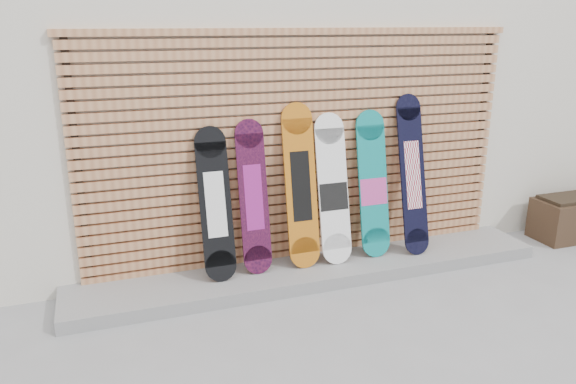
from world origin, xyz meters
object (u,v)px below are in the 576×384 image
(snowboard_1, at_px, (254,197))
(snowboard_2, at_px, (301,186))
(snowboard_0, at_px, (215,204))
(snowboard_5, at_px, (413,175))
(snowboard_3, at_px, (333,190))
(snowboard_4, at_px, (373,185))

(snowboard_1, distance_m, snowboard_2, 0.46)
(snowboard_0, distance_m, snowboard_5, 1.98)
(snowboard_1, distance_m, snowboard_5, 1.62)
(snowboard_0, distance_m, snowboard_3, 1.14)
(snowboard_2, height_order, snowboard_4, snowboard_2)
(snowboard_1, height_order, snowboard_5, snowboard_5)
(snowboard_4, bearing_deg, snowboard_5, -5.83)
(snowboard_5, bearing_deg, snowboard_4, 174.17)
(snowboard_2, relative_size, snowboard_5, 0.98)
(snowboard_2, height_order, snowboard_3, snowboard_2)
(snowboard_3, height_order, snowboard_4, snowboard_4)
(snowboard_0, height_order, snowboard_4, snowboard_4)
(snowboard_0, bearing_deg, snowboard_3, -0.06)
(snowboard_0, xyz_separation_m, snowboard_3, (1.14, -0.00, 0.02))
(snowboard_1, relative_size, snowboard_3, 0.99)
(snowboard_4, xyz_separation_m, snowboard_5, (0.41, -0.04, 0.08))
(snowboard_5, bearing_deg, snowboard_3, 178.12)
(snowboard_3, bearing_deg, snowboard_1, 178.24)
(snowboard_1, bearing_deg, snowboard_2, -1.32)
(snowboard_1, relative_size, snowboard_2, 0.92)
(snowboard_1, bearing_deg, snowboard_3, -1.76)
(snowboard_0, xyz_separation_m, snowboard_2, (0.81, 0.01, 0.09))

